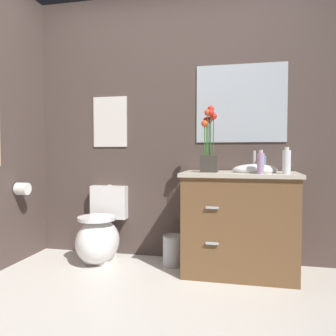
# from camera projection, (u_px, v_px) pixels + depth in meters

# --- Properties ---
(ground_plane) EXTENTS (9.29, 9.29, 0.00)m
(ground_plane) POSITION_uv_depth(u_px,v_px,m) (126.00, 335.00, 1.89)
(ground_plane) COLOR beige
(wall_back) EXTENTS (4.33, 0.05, 2.50)m
(wall_back) POSITION_uv_depth(u_px,v_px,m) (198.00, 127.00, 3.20)
(wall_back) COLOR #4C3D38
(wall_back) RESTS_ON ground_plane
(toilet) EXTENTS (0.38, 0.59, 0.69)m
(toilet) POSITION_uv_depth(u_px,v_px,m) (100.00, 235.00, 3.15)
(toilet) COLOR white
(toilet) RESTS_ON ground_plane
(vanity_cabinet) EXTENTS (0.94, 0.56, 1.02)m
(vanity_cabinet) POSITION_uv_depth(u_px,v_px,m) (240.00, 222.00, 2.84)
(vanity_cabinet) COLOR brown
(vanity_cabinet) RESTS_ON ground_plane
(flower_vase) EXTENTS (0.14, 0.14, 0.55)m
(flower_vase) POSITION_uv_depth(u_px,v_px,m) (209.00, 149.00, 2.84)
(flower_vase) COLOR #38332D
(flower_vase) RESTS_ON vanity_cabinet
(soap_bottle) EXTENTS (0.06, 0.06, 0.21)m
(soap_bottle) POSITION_uv_depth(u_px,v_px,m) (287.00, 162.00, 2.61)
(soap_bottle) COLOR white
(soap_bottle) RESTS_ON vanity_cabinet
(lotion_bottle) EXTENTS (0.06, 0.06, 0.18)m
(lotion_bottle) POSITION_uv_depth(u_px,v_px,m) (261.00, 163.00, 2.61)
(lotion_bottle) COLOR #B28CBF
(lotion_bottle) RESTS_ON vanity_cabinet
(hand_wash_bottle) EXTENTS (0.06, 0.06, 0.16)m
(hand_wash_bottle) POSITION_uv_depth(u_px,v_px,m) (263.00, 163.00, 2.90)
(hand_wash_bottle) COLOR teal
(hand_wash_bottle) RESTS_ON vanity_cabinet
(trash_bin) EXTENTS (0.18, 0.18, 0.27)m
(trash_bin) POSITION_uv_depth(u_px,v_px,m) (173.00, 250.00, 3.04)
(trash_bin) COLOR #B7B7BC
(trash_bin) RESTS_ON ground_plane
(wall_poster) EXTENTS (0.35, 0.01, 0.49)m
(wall_poster) POSITION_uv_depth(u_px,v_px,m) (110.00, 122.00, 3.36)
(wall_poster) COLOR silver
(wall_mirror) EXTENTS (0.80, 0.01, 0.70)m
(wall_mirror) POSITION_uv_depth(u_px,v_px,m) (241.00, 103.00, 3.08)
(wall_mirror) COLOR #B2BCC6
(toilet_paper_roll) EXTENTS (0.11, 0.11, 0.11)m
(toilet_paper_roll) POSITION_uv_depth(u_px,v_px,m) (23.00, 189.00, 3.08)
(toilet_paper_roll) COLOR white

